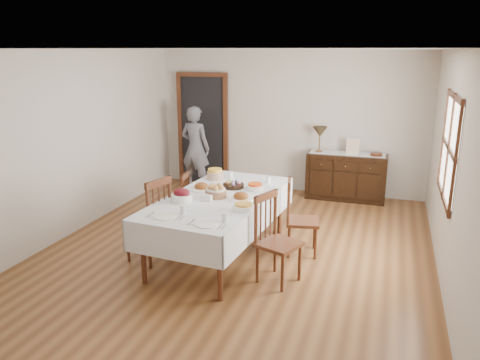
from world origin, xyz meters
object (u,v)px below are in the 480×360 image
(chair_left_far, at_px, (178,203))
(table_lamp, at_px, (320,133))
(sideboard, at_px, (346,177))
(person, at_px, (195,145))
(chair_left_near, at_px, (151,219))
(chair_right_near, at_px, (275,238))
(dining_table, at_px, (219,203))
(chair_right_far, at_px, (299,217))

(chair_left_far, xyz_separation_m, table_lamp, (1.64, 2.40, 0.72))
(sideboard, bearing_deg, person, -175.33)
(person, bearing_deg, chair_left_near, 110.63)
(chair_right_near, bearing_deg, sideboard, 13.95)
(sideboard, relative_size, table_lamp, 3.00)
(chair_left_near, height_order, chair_left_far, chair_left_near)
(chair_left_far, bearing_deg, dining_table, 48.97)
(chair_right_far, bearing_deg, chair_left_near, 103.62)
(chair_left_near, distance_m, chair_right_far, 1.88)
(person, bearing_deg, table_lamp, -167.50)
(chair_right_near, distance_m, person, 3.94)
(chair_left_near, distance_m, person, 3.22)
(chair_left_far, bearing_deg, sideboard, 130.40)
(chair_left_far, xyz_separation_m, person, (-0.66, 2.18, 0.39))
(chair_left_near, height_order, chair_right_far, chair_left_near)
(dining_table, bearing_deg, person, 123.61)
(chair_left_near, height_order, person, person)
(chair_right_far, bearing_deg, person, 35.06)
(chair_left_near, bearing_deg, table_lamp, 169.68)
(chair_left_far, xyz_separation_m, chair_right_near, (1.68, -0.96, 0.06))
(chair_right_near, bearing_deg, chair_left_far, 81.87)
(chair_left_far, bearing_deg, table_lamp, 137.59)
(chair_left_far, xyz_separation_m, sideboard, (2.14, 2.41, -0.04))
(chair_left_near, relative_size, chair_right_far, 1.10)
(dining_table, height_order, person, person)
(person, xyz_separation_m, table_lamp, (2.30, 0.21, 0.33))
(person, height_order, table_lamp, person)
(sideboard, bearing_deg, dining_table, -113.47)
(chair_left_far, distance_m, sideboard, 3.22)
(dining_table, distance_m, chair_right_near, 0.95)
(chair_right_near, distance_m, table_lamp, 3.43)
(chair_right_near, xyz_separation_m, person, (-2.34, 3.15, 0.33))
(person, bearing_deg, sideboard, -168.16)
(chair_left_near, height_order, chair_right_near, chair_left_near)
(chair_right_far, height_order, person, person)
(chair_left_near, relative_size, table_lamp, 2.38)
(chair_right_far, xyz_separation_m, person, (-2.45, 2.32, 0.35))
(chair_left_far, relative_size, chair_right_near, 0.88)
(chair_left_far, distance_m, person, 2.31)
(table_lamp, bearing_deg, person, -174.68)
(chair_left_far, xyz_separation_m, chair_right_far, (1.79, -0.14, 0.05))
(chair_left_far, bearing_deg, person, -171.21)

